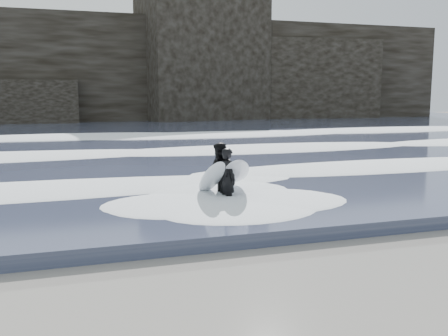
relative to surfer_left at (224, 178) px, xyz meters
The scene contains 8 objects.
ground 6.31m from the surfer_left, 84.87° to the right, with size 120.00×120.00×0.00m, color #826A51.
sea 22.77m from the surfer_left, 88.59° to the left, with size 90.00×52.00×0.30m, color #353C55.
headland 39.99m from the surfer_left, 89.19° to the left, with size 70.00×9.00×10.00m, color black.
foam_near 2.84m from the surfer_left, 78.50° to the left, with size 60.00×3.20×0.20m, color white.
foam_mid 9.78m from the surfer_left, 86.71° to the left, with size 60.00×4.00×0.24m, color white.
foam_far 18.77m from the surfer_left, 88.29° to the left, with size 60.00×4.80×0.30m, color white.
surfer_left is the anchor object (origin of this frame).
surfer_right 0.25m from the surfer_left, 76.04° to the left, with size 1.38×2.28×1.61m.
Camera 1 is at (-4.18, -5.16, 2.79)m, focal length 40.00 mm.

